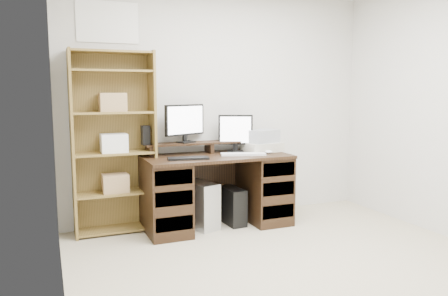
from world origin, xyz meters
TOP-DOWN VIEW (x-y plane):
  - room at (-0.00, 0.00)m, footprint 3.54×4.04m
  - desk at (-0.20, 1.64)m, footprint 1.50×0.70m
  - riser_shelf at (-0.20, 1.85)m, footprint 1.40×0.22m
  - monitor_wide at (-0.47, 1.85)m, footprint 0.47×0.23m
  - monitor_small at (0.08, 1.78)m, footprint 0.35×0.20m
  - speaker at (-0.89, 1.82)m, footprint 0.08×0.08m
  - keyboard_black at (-0.55, 1.48)m, footprint 0.41×0.19m
  - keyboard_white at (0.06, 1.53)m, footprint 0.48×0.27m
  - mouse at (0.36, 1.54)m, footprint 0.09×0.06m
  - printer at (0.37, 1.72)m, footprint 0.43×0.34m
  - basket at (0.37, 1.72)m, footprint 0.38×0.32m
  - tower_silver at (-0.38, 1.67)m, footprint 0.34×0.52m
  - tower_black at (-0.02, 1.64)m, footprint 0.19×0.40m
  - bookshelf at (-1.20, 1.86)m, footprint 0.80×0.30m

SIDE VIEW (x-z plane):
  - tower_black at x=-0.02m, z-range 0.00..0.39m
  - tower_silver at x=-0.38m, z-range 0.00..0.48m
  - desk at x=-0.20m, z-range 0.01..0.76m
  - keyboard_white at x=0.06m, z-range 0.75..0.77m
  - keyboard_black at x=-0.55m, z-range 0.75..0.77m
  - mouse at x=0.36m, z-range 0.75..0.78m
  - printer at x=0.37m, z-range 0.75..0.85m
  - riser_shelf at x=-0.20m, z-range 0.78..0.90m
  - bookshelf at x=-1.20m, z-range 0.02..1.82m
  - basket at x=0.37m, z-range 0.85..0.99m
  - speaker at x=-0.89m, z-range 0.87..1.06m
  - monitor_small at x=0.08m, z-range 0.77..1.17m
  - monitor_wide at x=-0.47m, z-range 0.89..1.29m
  - room at x=0.00m, z-range -0.02..2.52m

